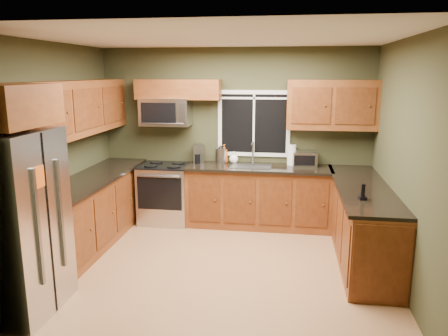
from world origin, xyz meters
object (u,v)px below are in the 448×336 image
(range, at_px, (166,193))
(toaster_oven, at_px, (304,159))
(soap_bottle_a, at_px, (224,154))
(coffee_maker, at_px, (198,154))
(refrigerator, at_px, (15,224))
(soap_bottle_c, at_px, (234,157))
(cordless_phone, at_px, (363,195))
(microwave, at_px, (166,112))
(paper_towel_roll, at_px, (292,155))
(kettle, at_px, (221,155))

(range, height_order, toaster_oven, toaster_oven)
(soap_bottle_a, bearing_deg, coffee_maker, -171.44)
(refrigerator, xyz_separation_m, soap_bottle_c, (1.74, 3.00, 0.13))
(refrigerator, xyz_separation_m, range, (0.69, 2.77, -0.43))
(toaster_oven, bearing_deg, soap_bottle_a, 176.14)
(cordless_phone, bearing_deg, refrigerator, -160.57)
(coffee_maker, bearing_deg, soap_bottle_c, 6.26)
(refrigerator, distance_m, soap_bottle_c, 3.47)
(range, xyz_separation_m, soap_bottle_a, (0.90, 0.23, 0.61))
(microwave, height_order, paper_towel_roll, microwave)
(toaster_oven, height_order, kettle, kettle)
(soap_bottle_c, bearing_deg, refrigerator, -120.10)
(toaster_oven, bearing_deg, refrigerator, -134.05)
(range, relative_size, kettle, 3.25)
(paper_towel_roll, xyz_separation_m, soap_bottle_c, (-0.89, 0.02, -0.07))
(toaster_oven, bearing_deg, kettle, 179.51)
(toaster_oven, xyz_separation_m, kettle, (-1.28, 0.01, 0.02))
(microwave, xyz_separation_m, soap_bottle_a, (0.90, 0.09, -0.65))
(paper_towel_roll, bearing_deg, refrigerator, -131.43)
(toaster_oven, distance_m, kettle, 1.28)
(soap_bottle_c, bearing_deg, soap_bottle_a, 180.00)
(toaster_oven, bearing_deg, range, -176.05)
(refrigerator, xyz_separation_m, soap_bottle_a, (1.59, 3.00, 0.18))
(toaster_oven, height_order, coffee_maker, coffee_maker)
(microwave, bearing_deg, coffee_maker, 3.88)
(refrigerator, relative_size, microwave, 2.37)
(refrigerator, relative_size, range, 1.92)
(cordless_phone, bearing_deg, soap_bottle_c, 133.00)
(kettle, bearing_deg, soap_bottle_c, 20.14)
(refrigerator, relative_size, soap_bottle_c, 10.15)
(kettle, bearing_deg, range, -169.49)
(range, height_order, coffee_maker, coffee_maker)
(coffee_maker, distance_m, paper_towel_roll, 1.44)
(refrigerator, xyz_separation_m, coffee_maker, (1.19, 2.94, 0.17))
(refrigerator, relative_size, paper_towel_roll, 5.26)
(toaster_oven, bearing_deg, soap_bottle_c, 175.61)
(microwave, bearing_deg, kettle, 1.48)
(refrigerator, bearing_deg, kettle, 62.22)
(soap_bottle_c, bearing_deg, kettle, -159.86)
(kettle, height_order, cordless_phone, kettle)
(kettle, distance_m, soap_bottle_c, 0.21)
(cordless_phone, bearing_deg, microwave, 148.02)
(paper_towel_roll, relative_size, soap_bottle_c, 1.93)
(microwave, bearing_deg, cordless_phone, -31.98)
(range, distance_m, soap_bottle_a, 1.11)
(refrigerator, distance_m, soap_bottle_a, 3.40)
(cordless_phone, bearing_deg, soap_bottle_a, 135.46)
(coffee_maker, height_order, cordless_phone, coffee_maker)
(toaster_oven, bearing_deg, paper_towel_roll, 161.74)
(range, distance_m, toaster_oven, 2.22)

